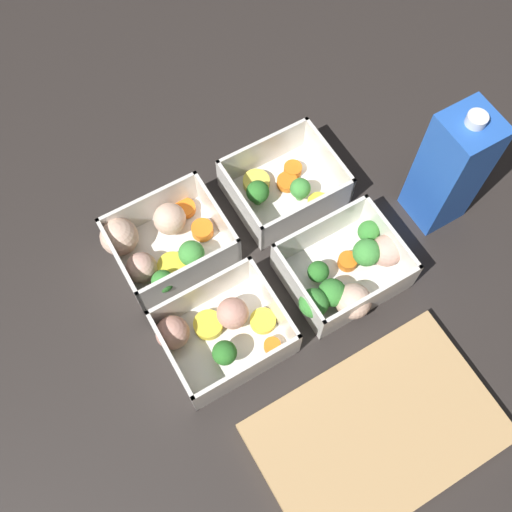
% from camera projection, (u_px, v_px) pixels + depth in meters
% --- Properties ---
extents(ground_plane, '(4.00, 4.00, 0.00)m').
position_uv_depth(ground_plane, '(256.00, 263.00, 0.81)').
color(ground_plane, '#282321').
extents(container_near_left, '(0.15, 0.13, 0.06)m').
position_uv_depth(container_near_left, '(283.00, 187.00, 0.83)').
color(container_near_left, silver).
rests_on(container_near_left, ground_plane).
extents(container_near_right, '(0.16, 0.14, 0.06)m').
position_uv_depth(container_near_right, '(159.00, 244.00, 0.79)').
color(container_near_right, silver).
rests_on(container_near_right, ground_plane).
extents(container_far_left, '(0.17, 0.14, 0.06)m').
position_uv_depth(container_far_left, '(349.00, 273.00, 0.77)').
color(container_far_left, silver).
rests_on(container_far_left, ground_plane).
extents(container_far_right, '(0.16, 0.12, 0.06)m').
position_uv_depth(container_far_right, '(218.00, 331.00, 0.74)').
color(container_far_right, silver).
rests_on(container_far_right, ground_plane).
extents(juice_carton, '(0.07, 0.07, 0.20)m').
position_uv_depth(juice_carton, '(450.00, 170.00, 0.75)').
color(juice_carton, blue).
rests_on(juice_carton, ground_plane).
extents(cutting_board, '(0.28, 0.18, 0.02)m').
position_uv_depth(cutting_board, '(377.00, 432.00, 0.70)').
color(cutting_board, tan).
rests_on(cutting_board, ground_plane).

